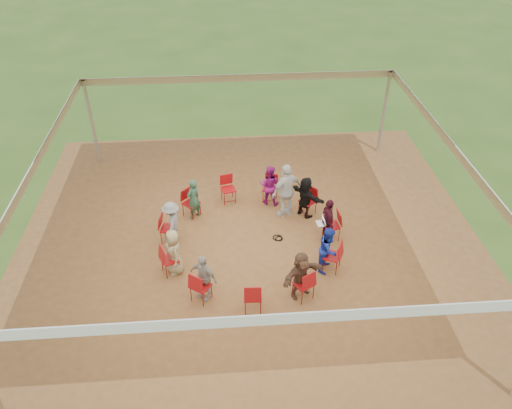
{
  "coord_description": "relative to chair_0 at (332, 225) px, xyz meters",
  "views": [
    {
      "loc": [
        -0.66,
        -10.54,
        9.1
      ],
      "look_at": [
        0.17,
        0.3,
        1.23
      ],
      "focal_mm": 35.0,
      "sensor_mm": 36.0,
      "label": 1
    }
  ],
  "objects": [
    {
      "name": "cable_coil",
      "position": [
        -1.49,
        0.08,
        -0.43
      ],
      "size": [
        0.36,
        0.36,
        0.03
      ],
      "rotation": [
        0.0,
        0.0,
        -0.43
      ],
      "color": "black",
      "rests_on": "ground"
    },
    {
      "name": "chair_1",
      "position": [
        -0.48,
        1.2,
        0.0
      ],
      "size": [
        0.61,
        0.6,
        0.9
      ],
      "primitive_type": null,
      "rotation": [
        0.0,
        0.0,
        2.24
      ],
      "color": "#A30E11",
      "rests_on": "ground"
    },
    {
      "name": "person_seated_5",
      "position": [
        -4.31,
        -1.03,
        0.21
      ],
      "size": [
        0.57,
        0.73,
        1.31
      ],
      "primitive_type": "imported",
      "rotation": [
        0.0,
        0.0,
        -1.19
      ],
      "color": "#9D8C61",
      "rests_on": "ground"
    },
    {
      "name": "chair_6",
      "position": [
        -4.42,
        -1.08,
        0.0
      ],
      "size": [
        0.56,
        0.55,
        0.9
      ],
      "primitive_type": null,
      "rotation": [
        0.0,
        0.0,
        -1.19
      ],
      "color": "#A30E11",
      "rests_on": "ground"
    },
    {
      "name": "chair_2",
      "position": [
        -1.54,
        1.95,
        0.0
      ],
      "size": [
        0.54,
        0.55,
        0.9
      ],
      "primitive_type": null,
      "rotation": [
        0.0,
        0.0,
        2.81
      ],
      "color": "#A30E11",
      "rests_on": "ground"
    },
    {
      "name": "person_seated_6",
      "position": [
        -3.55,
        -2.0,
        0.21
      ],
      "size": [
        0.85,
        0.77,
        1.31
      ],
      "primitive_type": "imported",
      "rotation": [
        0.0,
        0.0,
        -0.62
      ],
      "color": "#A9A195",
      "rests_on": "ground"
    },
    {
      "name": "person_seated_7",
      "position": [
        -1.2,
        -2.11,
        0.21
      ],
      "size": [
        1.28,
        1.0,
        1.31
      ],
      "primitive_type": "imported",
      "rotation": [
        0.0,
        0.0,
        0.52
      ],
      "color": "brown",
      "rests_on": "ground"
    },
    {
      "name": "person_seated_3",
      "position": [
        -3.87,
        1.28,
        0.21
      ],
      "size": [
        0.56,
        0.56,
        1.31
      ],
      "primitive_type": "imported",
      "rotation": [
        0.0,
        0.0,
        -2.33
      ],
      "color": "#2E553E",
      "rests_on": "ground"
    },
    {
      "name": "chair_7",
      "position": [
        -3.62,
        -2.1,
        0.0
      ],
      "size": [
        0.6,
        0.6,
        0.9
      ],
      "primitive_type": null,
      "rotation": [
        0.0,
        0.0,
        -0.62
      ],
      "color": "#A30E11",
      "rests_on": "ground"
    },
    {
      "name": "chair_9",
      "position": [
        -1.14,
        -2.21,
        0.0
      ],
      "size": [
        0.58,
        0.59,
        0.9
      ],
      "primitive_type": null,
      "rotation": [
        0.0,
        0.0,
        0.52
      ],
      "color": "#A30E11",
      "rests_on": "ground"
    },
    {
      "name": "tent",
      "position": [
        -2.29,
        -0.22,
        1.92
      ],
      "size": [
        10.33,
        10.33,
        3.0
      ],
      "color": "#B2B2B7",
      "rests_on": "ground"
    },
    {
      "name": "ground",
      "position": [
        -2.29,
        -0.22,
        -0.45
      ],
      "size": [
        80.0,
        80.0,
        0.0
      ],
      "primitive_type": "plane",
      "color": "#34591B",
      "rests_on": "ground"
    },
    {
      "name": "laptop",
      "position": [
        -0.29,
        -0.03,
        0.17
      ],
      "size": [
        0.26,
        0.32,
        0.2
      ],
      "rotation": [
        0.0,
        0.0,
        1.67
      ],
      "color": "#B7B7BC",
      "rests_on": "ground"
    },
    {
      "name": "person_seated_2",
      "position": [
        -1.58,
        1.84,
        0.21
      ],
      "size": [
        0.72,
        0.55,
        1.31
      ],
      "primitive_type": "imported",
      "rotation": [
        0.0,
        0.0,
        2.81
      ],
      "color": "#941572",
      "rests_on": "ground"
    },
    {
      "name": "chair_8",
      "position": [
        -2.4,
        -2.52,
        0.0
      ],
      "size": [
        0.44,
        0.46,
        0.9
      ],
      "primitive_type": null,
      "rotation": [
        0.0,
        0.0,
        -0.05
      ],
      "color": "#A30E11",
      "rests_on": "ground"
    },
    {
      "name": "person_seated_1",
      "position": [
        -0.58,
        1.13,
        0.21
      ],
      "size": [
        1.11,
        1.24,
        1.31
      ],
      "primitive_type": "imported",
      "rotation": [
        0.0,
        0.0,
        2.24
      ],
      "color": "black",
      "rests_on": "ground"
    },
    {
      "name": "chair_3",
      "position": [
        -2.83,
        2.01,
        0.0
      ],
      "size": [
        0.51,
        0.53,
        0.9
      ],
      "primitive_type": null,
      "rotation": [
        0.0,
        0.0,
        -2.9
      ],
      "color": "#A30E11",
      "rests_on": "ground"
    },
    {
      "name": "chair_5",
      "position": [
        -4.55,
        0.21,
        0.0
      ],
      "size": [
        0.51,
        0.5,
        0.9
      ],
      "primitive_type": null,
      "rotation": [
        0.0,
        0.0,
        -1.76
      ],
      "color": "#A30E11",
      "rests_on": "ground"
    },
    {
      "name": "person_seated_8",
      "position": [
        -0.35,
        -1.22,
        0.21
      ],
      "size": [
        0.62,
        0.73,
        1.31
      ],
      "primitive_type": "imported",
      "rotation": [
        0.0,
        0.0,
        1.1
      ],
      "color": "#172A96",
      "rests_on": "ground"
    },
    {
      "name": "dirt_patch",
      "position": [
        -2.29,
        -0.22,
        -0.44
      ],
      "size": [
        13.0,
        13.0,
        0.0
      ],
      "primitive_type": "plane",
      "color": "brown",
      "rests_on": "ground"
    },
    {
      "name": "chair_4",
      "position": [
        -3.96,
        1.37,
        0.0
      ],
      "size": [
        0.61,
        0.61,
        0.9
      ],
      "primitive_type": null,
      "rotation": [
        0.0,
        0.0,
        -2.33
      ],
      "color": "#A30E11",
      "rests_on": "ground"
    },
    {
      "name": "chair_10",
      "position": [
        -0.24,
        -1.27,
        0.0
      ],
      "size": [
        0.58,
        0.57,
        0.9
      ],
      "primitive_type": null,
      "rotation": [
        0.0,
        0.0,
        1.1
      ],
      "color": "#A30E11",
      "rests_on": "ground"
    },
    {
      "name": "chair_0",
      "position": [
        0.0,
        0.0,
        0.0
      ],
      "size": [
        0.48,
        0.46,
        0.9
      ],
      "primitive_type": null,
      "rotation": [
        0.0,
        0.0,
        1.67
      ],
      "color": "#A30E11",
      "rests_on": "ground"
    },
    {
      "name": "person_seated_0",
      "position": [
        -0.12,
        -0.01,
        0.21
      ],
      "size": [
        0.46,
        0.8,
        1.31
      ],
      "primitive_type": "imported",
      "rotation": [
        0.0,
        0.0,
        1.67
      ],
      "color": "#40101E",
      "rests_on": "ground"
    },
    {
      "name": "standing_person",
      "position": [
        -1.14,
        1.17,
        0.43
      ],
      "size": [
        1.15,
        0.98,
        1.76
      ],
      "primitive_type": "imported",
      "rotation": [
        0.0,
        0.0,
        3.67
      ],
      "color": "silver",
      "rests_on": "ground"
    },
    {
      "name": "person_seated_4",
      "position": [
        -4.43,
        0.19,
        0.21
      ],
      "size": [
        0.57,
        0.91,
        1.31
      ],
      "primitive_type": "imported",
      "rotation": [
        0.0,
        0.0,
        -1.76
      ],
      "color": "gray",
      "rests_on": "ground"
    }
  ]
}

